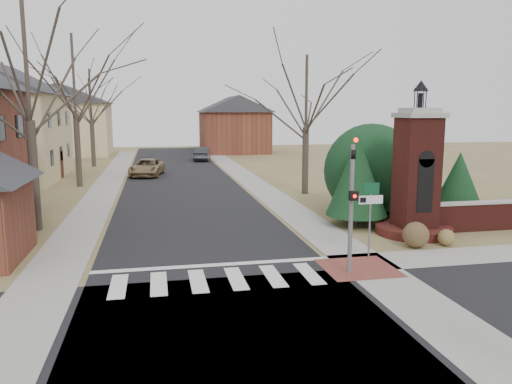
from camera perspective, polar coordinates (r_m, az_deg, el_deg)
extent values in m
plane|color=brown|center=(15.15, -4.08, -10.99)|extent=(120.00, 120.00, 0.00)
cube|color=black|center=(36.52, -8.55, 0.97)|extent=(8.00, 70.00, 0.01)
cube|color=black|center=(12.41, -2.22, -15.72)|extent=(120.00, 8.00, 0.01)
cube|color=silver|center=(15.90, -4.46, -9.97)|extent=(8.00, 2.20, 0.02)
cube|color=silver|center=(17.31, -5.07, -8.35)|extent=(8.00, 0.35, 0.02)
cube|color=gray|center=(37.14, -0.51, 1.22)|extent=(2.00, 60.00, 0.02)
cube|color=gray|center=(36.64, -16.69, 0.71)|extent=(2.00, 60.00, 0.02)
cube|color=brown|center=(17.29, 11.64, -8.53)|extent=(2.40, 2.40, 0.02)
cylinder|color=slate|center=(16.22, 10.80, -2.06)|extent=(0.14, 0.14, 4.20)
imported|color=black|center=(15.95, 11.02, 4.83)|extent=(0.15, 0.18, 0.90)
sphere|color=#FF0C05|center=(15.73, 11.36, 5.85)|extent=(0.14, 0.14, 0.14)
cube|color=black|center=(15.96, 11.10, -0.42)|extent=(0.28, 0.16, 0.30)
sphere|color=#FF0C05|center=(15.88, 11.22, -0.48)|extent=(0.11, 0.11, 0.11)
cylinder|color=slate|center=(18.15, 12.87, -3.50)|extent=(0.06, 0.06, 2.60)
cube|color=silver|center=(17.96, 12.99, -0.87)|extent=(0.90, 0.03, 0.30)
cube|color=black|center=(17.83, 12.13, -0.91)|extent=(0.22, 0.02, 0.18)
cube|color=#0E4427|center=(17.90, 13.04, 0.40)|extent=(0.60, 0.03, 0.40)
cylinder|color=#501C17|center=(22.51, 17.55, -4.14)|extent=(3.20, 3.20, 0.36)
cube|color=#501C17|center=(22.10, 17.84, 1.72)|extent=(1.50, 1.50, 5.00)
cube|color=black|center=(21.52, 18.73, 0.68)|extent=(0.70, 0.10, 2.20)
cube|color=gray|center=(21.93, 18.18, 8.34)|extent=(1.70, 1.70, 0.20)
cube|color=gray|center=(21.93, 18.21, 8.86)|extent=(1.30, 1.30, 0.20)
cylinder|color=black|center=(21.93, 18.26, 9.90)|extent=(0.20, 0.20, 0.60)
cone|color=black|center=(21.95, 18.34, 11.47)|extent=(0.64, 0.64, 0.45)
cube|color=#501C17|center=(24.90, 26.71, -2.45)|extent=(7.50, 0.40, 1.20)
cube|color=gray|center=(24.78, 26.82, -0.98)|extent=(7.50, 0.50, 0.10)
cube|color=beige|center=(62.98, -20.94, 6.68)|extent=(10.00, 8.00, 6.00)
cube|color=beige|center=(61.91, -23.99, 10.16)|extent=(0.75, 0.75, 3.08)
cube|color=brown|center=(62.92, -2.52, 6.82)|extent=(8.00, 8.00, 5.00)
cube|color=brown|center=(60.97, -4.42, 9.92)|extent=(0.75, 0.75, 2.80)
cylinder|color=#473D33|center=(23.47, 11.34, -3.16)|extent=(0.20, 0.20, 0.50)
cone|color=black|center=(23.12, 11.50, 1.80)|extent=(2.80, 2.80, 3.60)
cylinder|color=#473D33|center=(25.94, 17.06, -2.20)|extent=(0.20, 0.20, 0.50)
cone|color=black|center=(25.59, 17.31, 2.96)|extent=(3.40, 3.40, 4.20)
cylinder|color=#473D33|center=(26.13, 21.96, -2.40)|extent=(0.20, 0.20, 0.50)
cone|color=black|center=(25.86, 22.19, 1.19)|extent=(2.40, 2.40, 2.80)
sphere|color=black|center=(26.10, 13.03, 2.82)|extent=(4.80, 4.80, 4.80)
cylinder|color=#473D33|center=(23.85, -24.02, 1.68)|extent=(0.40, 0.40, 4.83)
cylinder|color=#473D33|center=(36.58, -19.69, 4.51)|extent=(0.40, 0.40, 5.04)
cylinder|color=#473D33|center=(49.53, -18.15, 5.35)|extent=(0.40, 0.40, 4.41)
cylinder|color=#473D33|center=(31.65, 5.66, 3.57)|extent=(0.40, 0.40, 4.20)
imported|color=olive|center=(41.28, -12.36, 2.76)|extent=(3.06, 5.21, 1.36)
imported|color=#323539|center=(53.07, -6.16, 4.38)|extent=(2.23, 4.54, 1.43)
sphere|color=brown|center=(20.25, 17.79, -4.69)|extent=(1.01, 1.01, 1.01)
sphere|color=olive|center=(20.96, 20.93, -4.89)|extent=(0.65, 0.65, 0.65)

